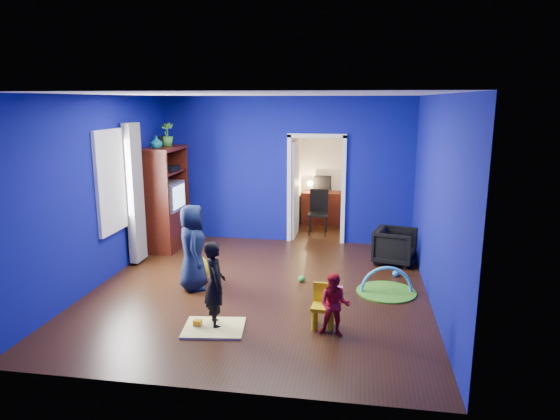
% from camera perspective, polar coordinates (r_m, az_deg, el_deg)
% --- Properties ---
extents(floor, '(5.00, 5.50, 0.01)m').
position_cam_1_polar(floor, '(7.72, -2.31, -8.99)').
color(floor, black).
rests_on(floor, ground).
extents(ceiling, '(5.00, 5.50, 0.01)m').
position_cam_1_polar(ceiling, '(7.18, -2.52, 13.08)').
color(ceiling, white).
rests_on(ceiling, wall_back).
extents(wall_back, '(5.00, 0.02, 2.90)m').
position_cam_1_polar(wall_back, '(9.99, 0.75, 4.57)').
color(wall_back, navy).
rests_on(wall_back, floor).
extents(wall_front, '(5.00, 0.02, 2.90)m').
position_cam_1_polar(wall_front, '(4.73, -9.11, -4.56)').
color(wall_front, navy).
rests_on(wall_front, floor).
extents(wall_left, '(0.02, 5.50, 2.90)m').
position_cam_1_polar(wall_left, '(8.18, -19.84, 2.08)').
color(wall_left, navy).
rests_on(wall_left, floor).
extents(wall_right, '(0.02, 5.50, 2.90)m').
position_cam_1_polar(wall_right, '(7.25, 17.35, 0.98)').
color(wall_right, navy).
rests_on(wall_right, floor).
extents(alcove, '(1.00, 1.75, 2.50)m').
position_cam_1_polar(alcove, '(10.81, 4.59, 4.07)').
color(alcove, silver).
rests_on(alcove, floor).
extents(armchair, '(0.83, 0.81, 0.63)m').
position_cam_1_polar(armchair, '(9.00, 12.99, -4.04)').
color(armchair, black).
rests_on(armchair, floor).
extents(child_black, '(0.42, 0.48, 1.12)m').
position_cam_1_polar(child_black, '(6.38, -7.43, -8.43)').
color(child_black, black).
rests_on(child_black, floor).
extents(child_navy, '(0.62, 0.75, 1.31)m').
position_cam_1_polar(child_navy, '(7.63, -9.96, -4.22)').
color(child_navy, '#10183B').
rests_on(child_navy, floor).
extents(toddler_red, '(0.41, 0.33, 0.79)m').
position_cam_1_polar(toddler_red, '(6.18, 6.24, -10.75)').
color(toddler_red, red).
rests_on(toddler_red, floor).
extents(vase, '(0.27, 0.27, 0.23)m').
position_cam_1_polar(vase, '(9.39, -13.95, 7.53)').
color(vase, '#0D6A6E').
rests_on(vase, tv_armoire).
extents(potted_plant, '(0.27, 0.27, 0.45)m').
position_cam_1_polar(potted_plant, '(9.86, -12.81, 8.45)').
color(potted_plant, green).
rests_on(potted_plant, tv_armoire).
extents(tv_armoire, '(0.58, 1.14, 1.96)m').
position_cam_1_polar(tv_armoire, '(9.81, -12.94, 1.33)').
color(tv_armoire, '#3D150A').
rests_on(tv_armoire, floor).
extents(crt_tv, '(0.46, 0.70, 0.54)m').
position_cam_1_polar(crt_tv, '(9.79, -12.74, 1.56)').
color(crt_tv, silver).
rests_on(crt_tv, tv_armoire).
extents(yellow_blanket, '(0.82, 0.69, 0.03)m').
position_cam_1_polar(yellow_blanket, '(6.50, -7.55, -13.21)').
color(yellow_blanket, '#F2E07A').
rests_on(yellow_blanket, floor).
extents(hopper_ball, '(0.44, 0.44, 0.44)m').
position_cam_1_polar(hopper_ball, '(8.01, -9.60, -6.67)').
color(hopper_ball, yellow).
rests_on(hopper_ball, floor).
extents(kid_chair, '(0.30, 0.30, 0.50)m').
position_cam_1_polar(kid_chair, '(6.43, 4.95, -11.17)').
color(kid_chair, yellow).
rests_on(kid_chair, floor).
extents(play_mat, '(0.88, 0.88, 0.02)m').
position_cam_1_polar(play_mat, '(7.73, 12.04, -9.13)').
color(play_mat, green).
rests_on(play_mat, floor).
extents(toy_arch, '(0.79, 0.18, 0.79)m').
position_cam_1_polar(toy_arch, '(7.73, 12.04, -9.08)').
color(toy_arch, '#3F8CD8').
rests_on(toy_arch, floor).
extents(window_left, '(0.03, 0.95, 1.55)m').
position_cam_1_polar(window_left, '(8.46, -18.67, 3.17)').
color(window_left, white).
rests_on(window_left, wall_left).
extents(curtain, '(0.14, 0.42, 2.40)m').
position_cam_1_polar(curtain, '(8.95, -16.26, 1.85)').
color(curtain, slate).
rests_on(curtain, floor).
extents(doorway, '(1.16, 0.10, 2.10)m').
position_cam_1_polar(doorway, '(9.98, 4.16, 2.21)').
color(doorway, white).
rests_on(doorway, floor).
extents(study_desk, '(0.88, 0.44, 0.75)m').
position_cam_1_polar(study_desk, '(11.59, 4.77, 0.24)').
color(study_desk, '#3D140A').
rests_on(study_desk, floor).
extents(desk_monitor, '(0.40, 0.05, 0.32)m').
position_cam_1_polar(desk_monitor, '(11.60, 4.87, 3.14)').
color(desk_monitor, black).
rests_on(desk_monitor, study_desk).
extents(desk_lamp, '(0.14, 0.14, 0.14)m').
position_cam_1_polar(desk_lamp, '(11.57, 3.46, 3.04)').
color(desk_lamp, '#FFD88C').
rests_on(desk_lamp, study_desk).
extents(folding_chair, '(0.40, 0.40, 0.92)m').
position_cam_1_polar(folding_chair, '(10.64, 4.37, -0.40)').
color(folding_chair, black).
rests_on(folding_chair, floor).
extents(book_shelf, '(0.88, 0.24, 0.04)m').
position_cam_1_polar(book_shelf, '(11.47, 4.96, 8.42)').
color(book_shelf, white).
rests_on(book_shelf, study_desk).
extents(toy_0, '(0.10, 0.08, 0.10)m').
position_cam_1_polar(toy_0, '(7.29, 6.75, -9.98)').
color(toy_0, red).
rests_on(toy_0, floor).
extents(toy_1, '(0.11, 0.11, 0.11)m').
position_cam_1_polar(toy_1, '(8.42, 13.09, -7.06)').
color(toy_1, '#2883E5').
rests_on(toy_1, floor).
extents(toy_2, '(0.10, 0.08, 0.10)m').
position_cam_1_polar(toy_2, '(6.56, -9.39, -12.70)').
color(toy_2, '#FF9F0D').
rests_on(toy_2, floor).
extents(toy_3, '(0.11, 0.11, 0.11)m').
position_cam_1_polar(toy_3, '(7.97, 2.48, -7.84)').
color(toy_3, green).
rests_on(toy_3, floor).
extents(toy_4, '(0.10, 0.08, 0.10)m').
position_cam_1_polar(toy_4, '(7.59, 6.79, -9.05)').
color(toy_4, '#BF479F').
rests_on(toy_4, floor).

